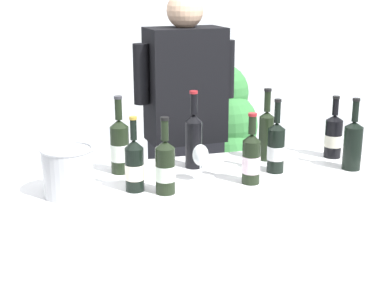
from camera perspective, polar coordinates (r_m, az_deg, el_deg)
wall_back at (r=4.90m, az=-8.93°, el=12.08°), size 8.00×0.10×2.80m
counter at (r=2.67m, az=-0.47°, el=-12.59°), size 1.83×0.60×0.91m
wine_bottle_0 at (r=2.53m, az=-7.31°, el=-0.19°), size 0.08×0.08×0.35m
wine_bottle_1 at (r=2.71m, az=7.51°, el=1.12°), size 0.07×0.07×0.35m
wine_bottle_2 at (r=2.39m, az=6.00°, el=-1.44°), size 0.08×0.08×0.31m
wine_bottle_3 at (r=2.57m, az=0.17°, el=0.58°), size 0.08×0.08×0.36m
wine_bottle_4 at (r=2.27m, az=-2.72°, el=-2.28°), size 0.08×0.08×0.32m
wine_bottle_5 at (r=2.31m, az=-5.84°, el=-2.15°), size 0.08×0.08×0.31m
wine_bottle_6 at (r=2.82m, az=14.10°, el=0.81°), size 0.08×0.08×0.30m
wine_bottle_7 at (r=2.54m, az=8.48°, el=-0.30°), size 0.08×0.08×0.33m
wine_bottle_8 at (r=2.66m, az=15.94°, el=0.05°), size 0.08×0.08×0.33m
wine_glass at (r=2.40m, az=0.87°, el=-1.29°), size 0.07×0.07×0.16m
ice_bucket at (r=2.30m, az=-12.38°, el=-2.68°), size 0.21×0.21×0.20m
person_server at (r=3.10m, az=-0.66°, el=-0.96°), size 0.56×0.27×1.69m
potted_shrub at (r=3.51m, az=2.45°, el=0.65°), size 0.57×0.63×1.26m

